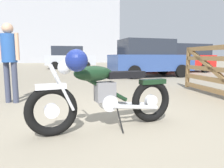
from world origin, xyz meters
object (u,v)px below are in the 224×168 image
Objects in this scene: vintage_motorcycle at (103,93)px; bystander at (9,55)px; silver_sedan_mid at (178,57)px; pale_sedan_back at (149,58)px; white_estate_far at (70,57)px; timber_gate at (221,68)px.

bystander reaches higher than vintage_motorcycle.
bystander is 10.60m from silver_sedan_mid.
silver_sedan_mid is at bearing -135.61° from vintage_motorcycle.
silver_sedan_mid is at bearing 33.46° from pale_sedan_back.
vintage_motorcycle is 14.36m from white_estate_far.
timber_gate is 0.65× the size of pale_sedan_back.
white_estate_far is at bearing 15.86° from bystander.
white_estate_far reaches higher than bystander.
silver_sedan_mid is (3.96, 7.25, 0.24)m from timber_gate.
timber_gate is 1.52× the size of bystander.
pale_sedan_back is (0.88, 5.21, 0.21)m from timber_gate.
vintage_motorcycle is 2.64m from bystander.
bystander is 12.42m from white_estate_far.
timber_gate is 0.62× the size of white_estate_far.
vintage_motorcycle is at bearing -122.16° from pale_sedan_back.
bystander is at bearing 34.49° from silver_sedan_mid.
white_estate_far reaches higher than vintage_motorcycle.
silver_sedan_mid is 1.17× the size of white_estate_far.
timber_gate reaches higher than vintage_motorcycle.
white_estate_far is (1.07, 14.31, 0.43)m from vintage_motorcycle.
silver_sedan_mid is at bearing -38.22° from white_estate_far.
bystander is at bearing -142.13° from pale_sedan_back.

